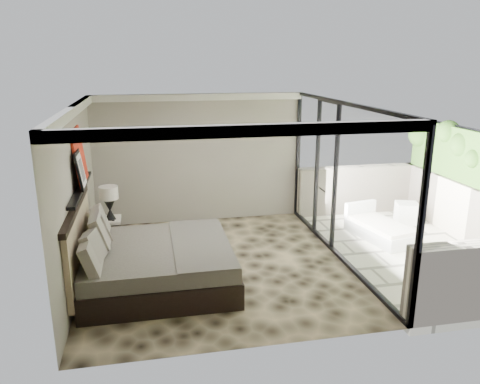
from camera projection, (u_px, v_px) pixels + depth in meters
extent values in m
plane|color=black|center=(217.00, 265.00, 8.22)|extent=(5.00, 5.00, 0.00)
cube|color=silver|center=(215.00, 105.00, 7.46)|extent=(4.50, 5.00, 0.02)
cube|color=gray|center=(199.00, 159.00, 10.18)|extent=(4.50, 0.02, 2.80)
cube|color=gray|center=(76.00, 196.00, 7.41)|extent=(0.02, 5.00, 2.80)
cube|color=white|center=(342.00, 182.00, 8.26)|extent=(0.08, 5.00, 2.80)
cube|color=beige|center=(411.00, 252.00, 8.94)|extent=(3.00, 5.00, 0.12)
cube|color=beige|center=(477.00, 217.00, 9.03)|extent=(0.30, 5.00, 1.10)
cube|color=black|center=(80.00, 188.00, 7.49)|extent=(0.12, 2.20, 0.05)
cube|color=black|center=(160.00, 272.00, 7.51)|extent=(2.33, 2.22, 0.40)
cube|color=#514D43|center=(159.00, 253.00, 7.42)|extent=(2.27, 2.16, 0.24)
cube|color=#514D46|center=(200.00, 243.00, 7.51)|extent=(0.89, 2.20, 0.03)
cube|color=#9B8B62|center=(79.00, 244.00, 7.13)|extent=(0.08, 2.32, 1.11)
cube|color=black|center=(109.00, 232.00, 9.12)|extent=(0.51, 0.51, 0.49)
cone|color=black|center=(110.00, 215.00, 8.99)|extent=(0.21, 0.21, 0.18)
cone|color=black|center=(110.00, 205.00, 8.94)|extent=(0.21, 0.21, 0.18)
cylinder|color=silver|center=(109.00, 193.00, 8.87)|extent=(0.36, 0.36, 0.25)
cube|color=#AE370E|center=(79.00, 156.00, 7.63)|extent=(0.13, 0.90, 0.90)
cube|color=black|center=(80.00, 170.00, 7.31)|extent=(0.11, 0.50, 0.60)
cube|color=white|center=(407.00, 213.00, 10.32)|extent=(0.56, 0.56, 0.45)
cube|color=silver|center=(381.00, 232.00, 9.44)|extent=(1.03, 1.59, 0.26)
cube|color=silver|center=(381.00, 224.00, 9.39)|extent=(0.97, 1.50, 0.07)
cube|color=silver|center=(360.00, 209.00, 9.97)|extent=(0.74, 0.26, 0.32)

